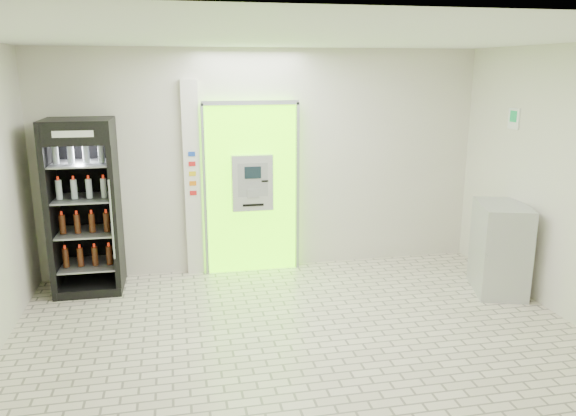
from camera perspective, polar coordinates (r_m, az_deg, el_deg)
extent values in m
plane|color=beige|center=(5.79, 1.92, -14.16)|extent=(6.00, 6.00, 0.00)
plane|color=silver|center=(7.66, -2.38, 4.73)|extent=(6.00, 0.00, 6.00)
plane|color=silver|center=(3.01, 13.58, -10.59)|extent=(6.00, 0.00, 6.00)
plane|color=white|center=(5.11, 2.21, 16.99)|extent=(6.00, 6.00, 0.00)
cube|color=#61F101|center=(7.63, -3.76, 1.99)|extent=(1.20, 0.12, 2.30)
cube|color=gray|center=(7.40, -3.82, 10.62)|extent=(1.28, 0.04, 0.06)
cube|color=gray|center=(7.50, -8.45, 1.66)|extent=(0.04, 0.04, 2.30)
cube|color=gray|center=(7.67, 0.99, 2.09)|extent=(0.04, 0.04, 2.30)
cube|color=black|center=(7.75, -2.89, -2.76)|extent=(0.62, 0.01, 0.67)
cube|color=black|center=(7.41, -6.43, 8.08)|extent=(0.22, 0.01, 0.18)
cube|color=#B3B6BB|center=(7.50, -3.65, 2.57)|extent=(0.55, 0.12, 0.75)
cube|color=black|center=(7.41, -3.60, 3.61)|extent=(0.22, 0.01, 0.16)
cube|color=gray|center=(7.46, -3.56, 1.49)|extent=(0.16, 0.01, 0.12)
cube|color=black|center=(7.45, -2.36, 2.75)|extent=(0.09, 0.01, 0.02)
cube|color=black|center=(7.50, -3.55, 0.30)|extent=(0.28, 0.01, 0.03)
cube|color=silver|center=(7.55, -9.67, 2.86)|extent=(0.22, 0.10, 2.60)
cube|color=#193FB2|center=(7.44, -9.77, 5.43)|extent=(0.09, 0.01, 0.06)
cube|color=red|center=(7.46, -9.73, 4.44)|extent=(0.09, 0.01, 0.06)
cube|color=yellow|center=(7.48, -9.68, 3.46)|extent=(0.09, 0.01, 0.06)
cube|color=orange|center=(7.50, -9.64, 2.48)|extent=(0.09, 0.01, 0.06)
cube|color=red|center=(7.53, -9.60, 1.52)|extent=(0.09, 0.01, 0.06)
cube|color=black|center=(7.36, -19.96, 0.13)|extent=(0.82, 0.74, 2.15)
cube|color=black|center=(7.68, -19.62, 0.72)|extent=(0.81, 0.07, 2.15)
cube|color=#B21C09|center=(6.85, -21.02, 7.03)|extent=(0.79, 0.02, 0.26)
cube|color=white|center=(6.84, -21.03, 7.02)|extent=(0.45, 0.01, 0.08)
cube|color=black|center=(7.65, -19.33, -7.32)|extent=(0.82, 0.74, 0.11)
cylinder|color=gray|center=(6.96, -17.49, -1.16)|extent=(0.02, 0.02, 0.97)
cube|color=gray|center=(7.56, -19.49, -5.42)|extent=(0.69, 0.63, 0.02)
cube|color=gray|center=(7.44, -19.76, -2.29)|extent=(0.69, 0.63, 0.02)
cube|color=gray|center=(7.33, -20.03, 0.94)|extent=(0.69, 0.63, 0.02)
cube|color=gray|center=(7.26, -20.31, 4.25)|extent=(0.69, 0.63, 0.02)
cube|color=#B3B6BB|center=(7.47, 20.72, -3.84)|extent=(0.79, 0.97, 1.12)
cube|color=gray|center=(7.31, 18.88, -3.60)|extent=(0.25, 0.79, 0.01)
cube|color=white|center=(7.65, 21.97, 8.41)|extent=(0.02, 0.22, 0.26)
cube|color=#0C8842|center=(7.64, 21.92, 8.63)|extent=(0.00, 0.14, 0.14)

